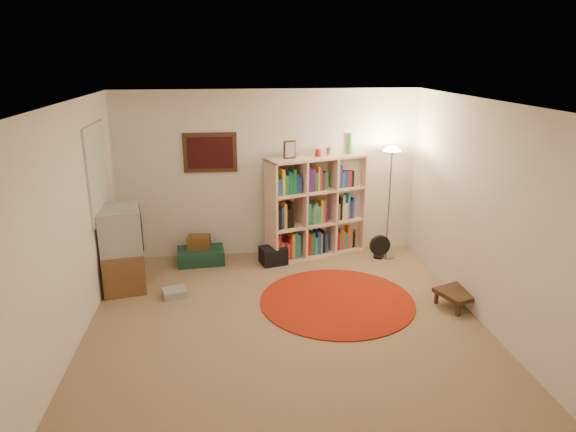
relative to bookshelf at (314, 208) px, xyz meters
name	(u,v)px	position (x,y,z in m)	size (l,w,h in m)	color
room	(280,217)	(-0.74, -2.05, 0.52)	(4.54, 4.54, 2.54)	#927555
bookshelf	(314,208)	(0.00, 0.00, 0.00)	(1.59, 0.92, 1.84)	beige
floor_lamp	(391,166)	(1.08, -0.26, 0.67)	(0.35, 0.35, 1.71)	#97989B
floor_fan	(380,247)	(0.96, -0.30, -0.56)	(0.32, 0.18, 0.36)	black
tv_stand	(122,249)	(-2.70, -0.87, -0.22)	(0.66, 0.84, 1.09)	brown
dvd_box	(174,293)	(-2.02, -1.25, -0.69)	(0.34, 0.31, 0.10)	#ABABAF
suitcase	(201,256)	(-1.73, -0.17, -0.63)	(0.71, 0.49, 0.22)	#13352A
wicker_basket	(199,242)	(-1.75, -0.12, -0.43)	(0.35, 0.26, 0.19)	brown
duffel_bag	(273,255)	(-0.66, -0.32, -0.62)	(0.43, 0.39, 0.25)	black
paper_towel	(293,250)	(-0.34, -0.14, -0.62)	(0.12, 0.12, 0.24)	white
red_rug	(337,301)	(0.02, -1.65, -0.73)	(1.94, 1.94, 0.02)	maroon
side_table	(459,294)	(1.46, -1.96, -0.57)	(0.58, 0.58, 0.21)	#351E12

